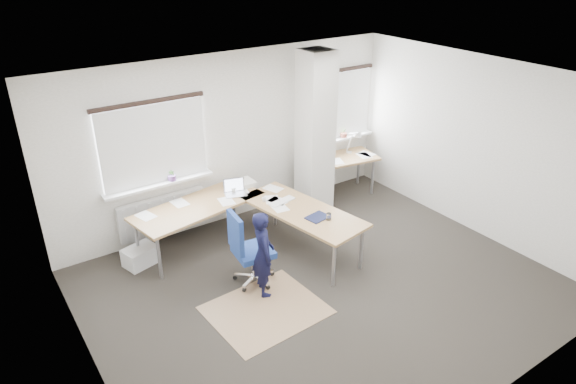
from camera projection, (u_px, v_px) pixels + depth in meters
ground at (323, 287)px, 7.06m from camera, size 6.00×6.00×0.00m
room_shell at (317, 156)px, 6.72m from camera, size 6.04×5.04×2.82m
floor_mat at (266, 310)px, 6.61m from camera, size 1.46×1.26×0.01m
white_crate at (140, 256)px, 7.50m from camera, size 0.53×0.43×0.28m
desk_main at (251, 208)px, 7.66m from camera, size 2.82×2.63×0.96m
desk_side at (339, 160)px, 9.37m from camera, size 1.50×0.93×1.22m
task_chair at (251, 263)px, 7.02m from camera, size 0.60×0.60×1.11m
person at (263, 254)px, 6.70m from camera, size 0.42×0.51×1.21m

